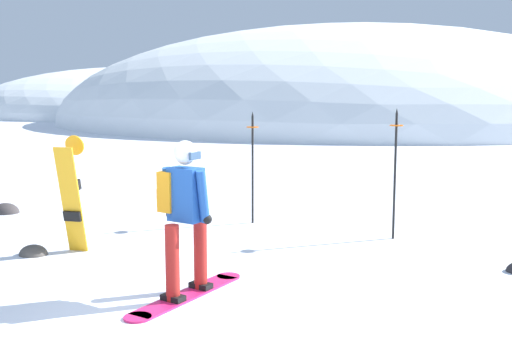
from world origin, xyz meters
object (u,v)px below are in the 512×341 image
object	(u,v)px
piste_marker_far	(395,165)
rock_mid	(5,213)
spare_snowboard	(72,194)
rock_small	(33,255)
piste_marker_near	(253,160)
snowboarder_main	(184,214)

from	to	relation	value
piste_marker_far	rock_mid	bearing A→B (deg)	177.98
spare_snowboard	rock_small	world-z (taller)	spare_snowboard
spare_snowboard	piste_marker_near	bearing A→B (deg)	51.60
piste_marker_near	rock_small	world-z (taller)	piste_marker_near
snowboarder_main	rock_small	size ratio (longest dim) A/B	4.40
snowboarder_main	rock_mid	xyz separation A→B (m)	(-4.80, 3.42, -0.92)
snowboarder_main	rock_mid	bearing A→B (deg)	144.51
snowboarder_main	rock_small	world-z (taller)	snowboarder_main
spare_snowboard	rock_mid	distance (m)	3.53
snowboarder_main	rock_small	xyz separation A→B (m)	(-2.61, 1.05, -0.92)
spare_snowboard	rock_mid	bearing A→B (deg)	141.26
rock_mid	rock_small	bearing A→B (deg)	-47.26
rock_mid	piste_marker_far	bearing A→B (deg)	-2.02
piste_marker_near	piste_marker_far	size ratio (longest dim) A/B	0.95
piste_marker_far	spare_snowboard	bearing A→B (deg)	-155.98
spare_snowboard	rock_small	xyz separation A→B (m)	(-0.49, -0.22, -0.83)
spare_snowboard	piste_marker_far	size ratio (longest dim) A/B	0.82
spare_snowboard	rock_mid	size ratio (longest dim) A/B	3.13
spare_snowboard	piste_marker_near	world-z (taller)	piste_marker_near
rock_mid	rock_small	world-z (taller)	rock_mid
snowboarder_main	rock_mid	size ratio (longest dim) A/B	3.38
piste_marker_near	piste_marker_far	xyz separation A→B (m)	(2.34, -0.54, 0.05)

